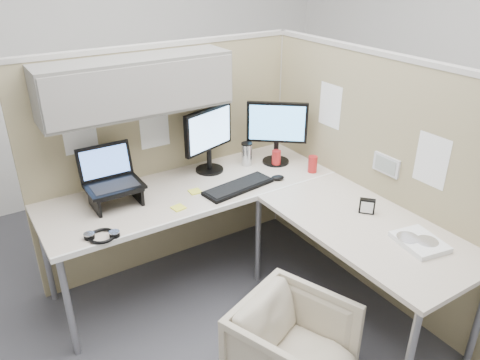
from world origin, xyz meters
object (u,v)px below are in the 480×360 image
desk (254,209)px  keyboard (238,187)px  monitor_left (209,135)px  office_chair (293,345)px

desk → keyboard: bearing=83.0°
desk → keyboard: keyboard is taller
monitor_left → keyboard: bearing=-104.5°
office_chair → keyboard: keyboard is taller
office_chair → desk: bearing=51.2°
office_chair → monitor_left: monitor_left is taller
desk → monitor_left: size_ratio=4.29×
office_chair → keyboard: 1.09m
desk → monitor_left: (0.00, 0.58, 0.32)m
monitor_left → desk: bearing=-108.7°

